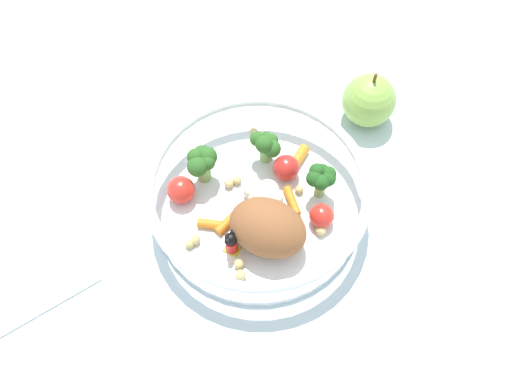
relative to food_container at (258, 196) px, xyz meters
name	(u,v)px	position (x,y,z in m)	size (l,w,h in m)	color
ground_plane	(258,209)	(0.00, 0.00, -0.03)	(2.40, 2.40, 0.00)	silver
food_container	(258,196)	(0.00, 0.00, 0.00)	(0.24, 0.24, 0.07)	white
loose_apple	(369,100)	(0.18, 0.06, 0.00)	(0.06, 0.06, 0.08)	#8CB74C
folded_napkin	(22,259)	(-0.25, 0.06, -0.03)	(0.12, 0.13, 0.01)	white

